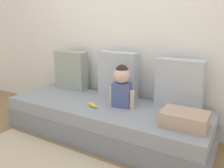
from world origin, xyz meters
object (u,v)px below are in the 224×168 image
at_px(throw_pillow_center, 118,75).
at_px(toddler, 122,84).
at_px(folded_blanket, 184,119).
at_px(couch, 105,120).
at_px(throw_pillow_left, 71,70).
at_px(banana, 93,105).
at_px(throw_pillow_right, 179,84).

height_order(throw_pillow_center, toddler, throw_pillow_center).
height_order(toddler, folded_blanket, toddler).
height_order(couch, throw_pillow_left, throw_pillow_left).
distance_m(couch, folded_blanket, 0.94).
height_order(couch, banana, banana).
xyz_separation_m(throw_pillow_left, throw_pillow_right, (1.47, 0.00, 0.01)).
xyz_separation_m(couch, throw_pillow_left, (-0.73, 0.31, 0.45)).
bearing_deg(banana, couch, 61.27).
xyz_separation_m(banana, folded_blanket, (0.97, 0.03, 0.05)).
bearing_deg(toddler, throw_pillow_center, 125.70).
distance_m(throw_pillow_right, banana, 0.95).
bearing_deg(banana, throw_pillow_right, 28.81).
bearing_deg(couch, banana, -118.73).
bearing_deg(folded_blanket, toddler, 168.44).
relative_size(throw_pillow_center, folded_blanket, 1.38).
xyz_separation_m(couch, banana, (-0.07, -0.13, 0.21)).
xyz_separation_m(throw_pillow_left, throw_pillow_center, (0.73, 0.00, 0.02)).
bearing_deg(toddler, folded_blanket, -11.56).
bearing_deg(throw_pillow_left, toddler, -16.18).
xyz_separation_m(throw_pillow_left, banana, (0.66, -0.44, -0.24)).
distance_m(throw_pillow_left, throw_pillow_right, 1.47).
bearing_deg(banana, folded_blanket, 1.71).
bearing_deg(throw_pillow_center, couch, -90.00).
relative_size(toddler, banana, 2.73).
distance_m(throw_pillow_right, folded_blanket, 0.49).
distance_m(throw_pillow_center, throw_pillow_right, 0.73).
relative_size(throw_pillow_right, toddler, 1.13).
xyz_separation_m(couch, throw_pillow_right, (0.73, 0.31, 0.45)).
xyz_separation_m(couch, toddler, (0.19, 0.04, 0.44)).
bearing_deg(folded_blanket, throw_pillow_left, 165.80).
relative_size(throw_pillow_left, throw_pillow_right, 0.97).
height_order(throw_pillow_left, toddler, throw_pillow_left).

